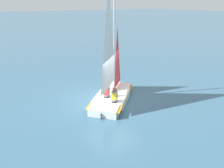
{
  "coord_description": "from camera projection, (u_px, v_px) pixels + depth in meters",
  "views": [
    {
      "loc": [
        6.23,
        8.86,
        5.06
      ],
      "look_at": [
        0.0,
        0.0,
        0.99
      ],
      "focal_mm": 35.0,
      "sensor_mm": 36.0,
      "label": 1
    }
  ],
  "objects": [
    {
      "name": "sailor_helm",
      "position": [
        107.0,
        93.0,
        11.39
      ],
      "size": [
        0.43,
        0.42,
        1.16
      ],
      "rotation": [
        0.0,
        0.0,
        3.85
      ],
      "color": "black",
      "rests_on": "ground_plane"
    },
    {
      "name": "sailboat_main",
      "position": [
        112.0,
        86.0,
        11.55
      ],
      "size": [
        3.97,
        3.75,
        6.16
      ],
      "rotation": [
        0.0,
        0.0,
        3.85
      ],
      "color": "white",
      "rests_on": "ground_plane"
    },
    {
      "name": "ground_plane",
      "position": [
        112.0,
        101.0,
        11.92
      ],
      "size": [
        260.0,
        260.0,
        0.0
      ],
      "primitive_type": "plane",
      "color": "#38607A"
    },
    {
      "name": "sailor_crew",
      "position": [
        114.0,
        97.0,
        10.83
      ],
      "size": [
        0.43,
        0.42,
        1.16
      ],
      "rotation": [
        0.0,
        0.0,
        3.85
      ],
      "color": "black",
      "rests_on": "ground_plane"
    }
  ]
}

